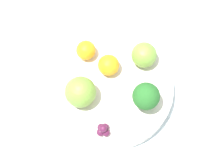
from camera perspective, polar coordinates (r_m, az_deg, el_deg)
ground_plane at (r=0.78m, az=0.00°, el=-1.75°), size 6.00×6.00×0.00m
table_surface at (r=0.77m, az=0.00°, el=-1.50°), size 1.20×1.20×0.02m
bowl at (r=0.74m, az=0.00°, el=-0.77°), size 0.24×0.24×0.03m
broccoli at (r=0.68m, az=5.21°, el=-1.89°), size 0.05×0.05×0.06m
apple_red at (r=0.69m, az=-4.82°, el=-1.22°), size 0.06×0.06×0.06m
apple_green at (r=0.73m, az=4.91°, el=4.44°), size 0.05×0.05×0.05m
orange_front at (r=0.74m, az=-3.99°, el=5.17°), size 0.04×0.04×0.04m
orange_back at (r=0.72m, az=-0.53°, el=2.89°), size 0.04×0.04×0.04m
grape_cluster at (r=0.69m, az=-1.36°, el=-6.96°), size 0.03×0.03×0.03m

